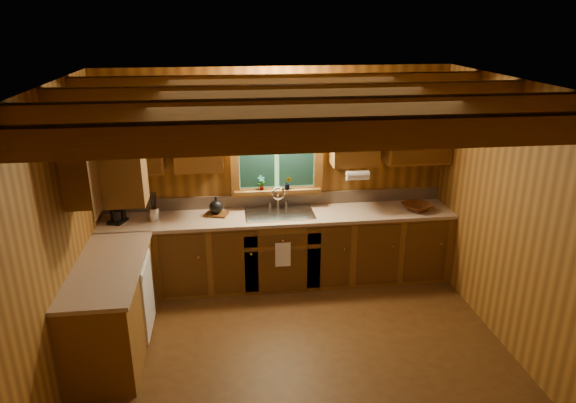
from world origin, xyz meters
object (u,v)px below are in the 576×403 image
(coffee_maker, at_px, (117,210))
(wicker_basket, at_px, (417,207))
(sink, at_px, (280,217))
(cutting_board, at_px, (216,214))

(coffee_maker, bearing_deg, wicker_basket, 19.54)
(coffee_maker, height_order, wicker_basket, coffee_maker)
(sink, bearing_deg, coffee_maker, 179.91)
(cutting_board, bearing_deg, wicker_basket, 14.34)
(sink, distance_m, wicker_basket, 1.69)
(sink, distance_m, cutting_board, 0.76)
(wicker_basket, bearing_deg, coffee_maker, 178.60)
(coffee_maker, relative_size, cutting_board, 1.11)
(wicker_basket, bearing_deg, sink, 177.14)
(sink, relative_size, cutting_board, 3.12)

